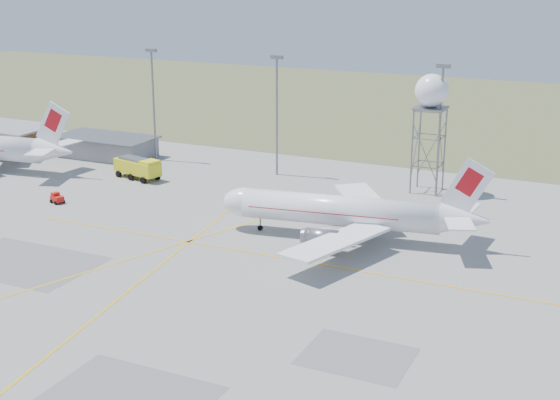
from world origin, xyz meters
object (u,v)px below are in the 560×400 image
at_px(radar_tower, 430,127).
at_px(baggage_tug, 57,199).
at_px(airliner_main, 344,212).
at_px(fire_truck, 138,169).

height_order(radar_tower, baggage_tug, radar_tower).
height_order(airliner_main, fire_truck, airliner_main).
xyz_separation_m(airliner_main, radar_tower, (3.95, 26.75, 6.85)).
relative_size(airliner_main, radar_tower, 1.89).
relative_size(airliner_main, baggage_tug, 15.08).
bearing_deg(baggage_tug, airliner_main, 24.22).
distance_m(airliner_main, radar_tower, 27.90).
xyz_separation_m(fire_truck, baggage_tug, (-3.04, -17.08, -1.13)).
distance_m(fire_truck, baggage_tug, 17.39).
bearing_deg(airliner_main, fire_truck, -26.38).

